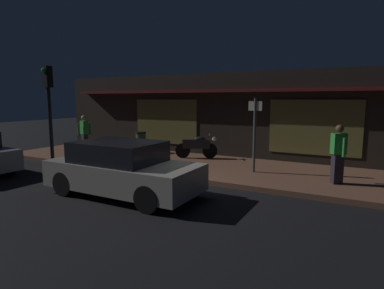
# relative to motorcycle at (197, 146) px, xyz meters

# --- Properties ---
(ground_plane) EXTENTS (60.00, 60.00, 0.00)m
(ground_plane) POSITION_rel_motorcycle_xyz_m (1.08, -4.02, -0.65)
(ground_plane) COLOR black
(sidewalk_slab) EXTENTS (18.00, 4.00, 0.15)m
(sidewalk_slab) POSITION_rel_motorcycle_xyz_m (1.08, -1.02, -0.57)
(sidewalk_slab) COLOR brown
(sidewalk_slab) RESTS_ON ground_plane
(storefront_building) EXTENTS (18.00, 3.30, 3.60)m
(storefront_building) POSITION_rel_motorcycle_xyz_m (1.08, 2.37, 1.16)
(storefront_building) COLOR black
(storefront_building) RESTS_ON ground_plane
(motorcycle) EXTENTS (1.59, 0.88, 0.97)m
(motorcycle) POSITION_rel_motorcycle_xyz_m (0.00, 0.00, 0.00)
(motorcycle) COLOR black
(motorcycle) RESTS_ON sidewalk_slab
(bicycle_parked) EXTENTS (1.66, 0.42, 0.91)m
(bicycle_parked) POSITION_rel_motorcycle_xyz_m (-1.17, -1.98, -0.14)
(bicycle_parked) COLOR black
(bicycle_parked) RESTS_ON sidewalk_slab
(person_photographer) EXTENTS (0.43, 0.61, 1.67)m
(person_photographer) POSITION_rel_motorcycle_xyz_m (-4.89, -1.32, 0.38)
(person_photographer) COLOR #28232D
(person_photographer) RESTS_ON sidewalk_slab
(person_bystander) EXTENTS (0.44, 0.55, 1.67)m
(person_bystander) POSITION_rel_motorcycle_xyz_m (5.27, -1.62, 0.38)
(person_bystander) COLOR #28232D
(person_bystander) RESTS_ON sidewalk_slab
(sign_post) EXTENTS (0.44, 0.09, 2.40)m
(sign_post) POSITION_rel_motorcycle_xyz_m (2.77, -1.33, 0.86)
(sign_post) COLOR #47474C
(sign_post) RESTS_ON sidewalk_slab
(trash_bin) EXTENTS (0.48, 0.48, 0.93)m
(trash_bin) POSITION_rel_motorcycle_xyz_m (-2.87, 0.06, -0.03)
(trash_bin) COLOR #2D4C33
(trash_bin) RESTS_ON sidewalk_slab
(traffic_light_pole) EXTENTS (0.24, 0.33, 3.60)m
(traffic_light_pole) POSITION_rel_motorcycle_xyz_m (-3.47, -4.10, 1.83)
(traffic_light_pole) COLOR black
(traffic_light_pole) RESTS_ON ground_plane
(parked_car_far) EXTENTS (4.11, 1.79, 1.42)m
(parked_car_far) POSITION_rel_motorcycle_xyz_m (0.33, -4.93, 0.06)
(parked_car_far) COLOR black
(parked_car_far) RESTS_ON ground_plane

